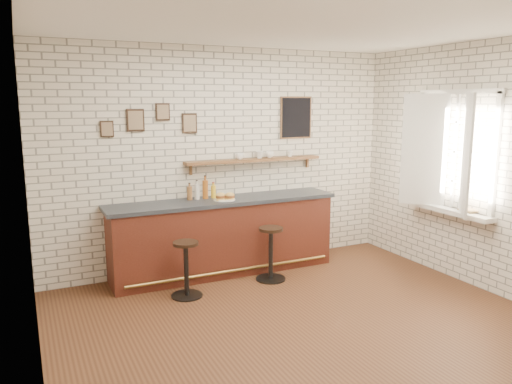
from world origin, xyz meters
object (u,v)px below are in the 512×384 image
(shelf_cup_a, at_px, (240,156))
(shelf_cup_b, at_px, (259,155))
(bar_stool_left, at_px, (186,267))
(book_lower, at_px, (463,211))
(bitters_bottle_white, at_px, (197,192))
(bitters_bottle_amber, at_px, (205,189))
(shelf_cup_c, at_px, (270,154))
(bar_stool_right, at_px, (271,252))
(bar_counter, at_px, (224,236))
(condiment_bottle_yellow, at_px, (213,191))
(shelf_cup_d, at_px, (290,154))
(bitters_bottle_brown, at_px, (190,193))
(sandwich_plate, at_px, (224,200))
(book_upper, at_px, (462,209))
(ciabatta_sandwich, at_px, (225,196))

(shelf_cup_a, xyz_separation_m, shelf_cup_b, (0.30, 0.00, 0.01))
(bar_stool_left, distance_m, book_lower, 3.47)
(bitters_bottle_white, bearing_deg, bitters_bottle_amber, -0.00)
(bitters_bottle_amber, distance_m, shelf_cup_c, 1.07)
(bitters_bottle_amber, relative_size, bar_stool_right, 0.45)
(bar_stool_right, bearing_deg, shelf_cup_b, 75.56)
(bar_counter, bearing_deg, condiment_bottle_yellow, 123.65)
(bar_counter, bearing_deg, bar_stool_right, -50.15)
(shelf_cup_d, bearing_deg, bitters_bottle_brown, 169.90)
(sandwich_plate, xyz_separation_m, book_lower, (2.54, -1.60, -0.08))
(book_lower, xyz_separation_m, book_upper, (0.00, 0.02, 0.02))
(bitters_bottle_white, relative_size, bar_stool_right, 0.37)
(bar_counter, relative_size, ciabatta_sandwich, 11.46)
(ciabatta_sandwich, bearing_deg, bitters_bottle_amber, 134.08)
(bitters_bottle_brown, xyz_separation_m, shelf_cup_b, (1.05, 0.07, 0.45))
(bitters_bottle_brown, height_order, shelf_cup_a, shelf_cup_a)
(bitters_bottle_amber, relative_size, shelf_cup_c, 2.68)
(bitters_bottle_white, relative_size, shelf_cup_b, 2.33)
(bitters_bottle_brown, distance_m, bar_stool_right, 1.31)
(sandwich_plate, bearing_deg, book_upper, -31.86)
(shelf_cup_b, bearing_deg, bitters_bottle_brown, 147.21)
(bar_counter, bearing_deg, bitters_bottle_white, 157.12)
(bitters_bottle_white, height_order, bar_stool_right, bitters_bottle_white)
(book_upper, bearing_deg, shelf_cup_c, 165.44)
(condiment_bottle_yellow, relative_size, book_lower, 0.93)
(shelf_cup_b, height_order, shelf_cup_c, shelf_cup_b)
(bitters_bottle_white, height_order, book_lower, bitters_bottle_white)
(bitters_bottle_amber, bearing_deg, ciabatta_sandwich, -45.92)
(sandwich_plate, relative_size, ciabatta_sandwich, 1.04)
(sandwich_plate, height_order, shelf_cup_c, shelf_cup_c)
(bitters_bottle_brown, height_order, bitters_bottle_amber, bitters_bottle_amber)
(condiment_bottle_yellow, distance_m, bar_stool_right, 1.11)
(bar_counter, height_order, shelf_cup_d, shelf_cup_d)
(shelf_cup_a, bearing_deg, shelf_cup_c, -13.12)
(shelf_cup_a, distance_m, shelf_cup_c, 0.46)
(book_lower, bearing_deg, bitters_bottle_brown, 157.30)
(book_lower, bearing_deg, condiment_bottle_yellow, 154.17)
(bar_counter, height_order, book_lower, bar_counter)
(condiment_bottle_yellow, bearing_deg, bar_counter, -56.35)
(bar_stool_right, height_order, book_lower, book_lower)
(condiment_bottle_yellow, height_order, bar_stool_right, condiment_bottle_yellow)
(bitters_bottle_amber, height_order, bar_stool_right, bitters_bottle_amber)
(bar_stool_right, bearing_deg, shelf_cup_c, 64.59)
(shelf_cup_c, bearing_deg, bitters_bottle_amber, 79.89)
(condiment_bottle_yellow, xyz_separation_m, shelf_cup_c, (0.87, 0.07, 0.45))
(book_upper, bearing_deg, shelf_cup_a, 172.08)
(bitters_bottle_brown, bearing_deg, shelf_cup_a, 5.08)
(bitters_bottle_amber, xyz_separation_m, bar_stool_right, (0.64, -0.66, -0.76))
(bitters_bottle_white, xyz_separation_m, book_upper, (2.84, -1.79, -0.15))
(bar_stool_right, relative_size, book_upper, 3.07)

